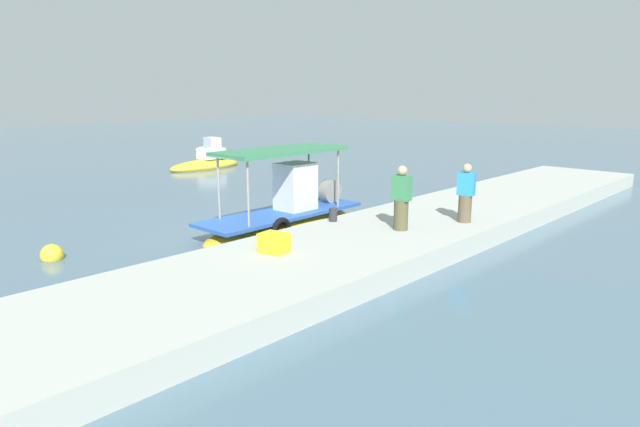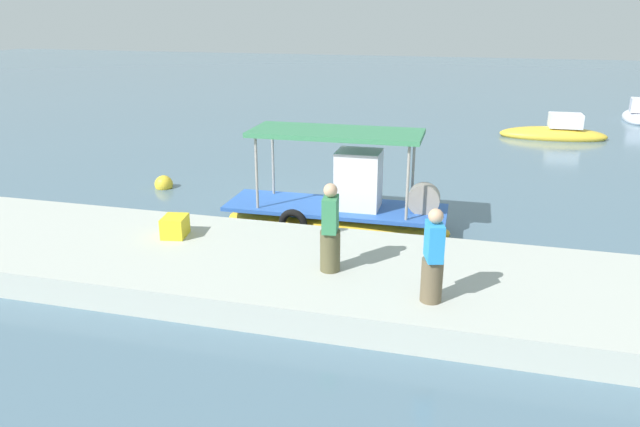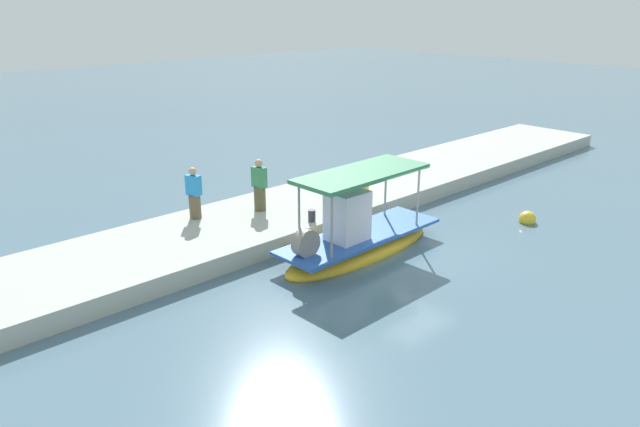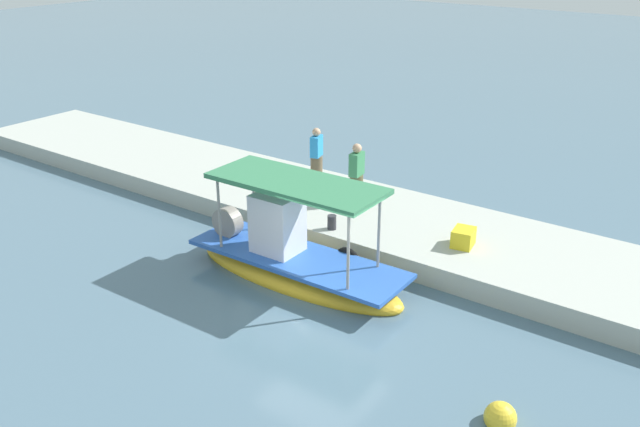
{
  "view_description": "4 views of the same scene",
  "coord_description": "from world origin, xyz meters",
  "px_view_note": "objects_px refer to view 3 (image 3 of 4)",
  "views": [
    {
      "loc": [
        -9.98,
        -13.16,
        4.32
      ],
      "look_at": [
        0.94,
        -2.78,
        0.93
      ],
      "focal_mm": 30.79,
      "sensor_mm": 36.0,
      "label": 1
    },
    {
      "loc": [
        4.75,
        -15.2,
        5.46
      ],
      "look_at": [
        1.35,
        -2.43,
        0.93
      ],
      "focal_mm": 33.66,
      "sensor_mm": 36.0,
      "label": 2
    },
    {
      "loc": [
        13.73,
        10.76,
        7.31
      ],
      "look_at": [
        1.76,
        -2.12,
        1.02
      ],
      "focal_mm": 33.58,
      "sensor_mm": 36.0,
      "label": 3
    },
    {
      "loc": [
        -7.98,
        11.11,
        8.18
      ],
      "look_at": [
        1.89,
        -2.53,
        1.0
      ],
      "focal_mm": 38.55,
      "sensor_mm": 36.0,
      "label": 4
    }
  ],
  "objects_px": {
    "fisherman_by_crate": "(194,195)",
    "cargo_crate": "(358,187)",
    "mooring_bollard": "(312,216)",
    "marker_buoy": "(527,219)",
    "fisherman_near_bollard": "(260,187)",
    "main_fishing_boat": "(358,239)"
  },
  "relations": [
    {
      "from": "cargo_crate",
      "to": "main_fishing_boat",
      "type": "bearing_deg",
      "value": 43.72
    },
    {
      "from": "fisherman_by_crate",
      "to": "marker_buoy",
      "type": "distance_m",
      "value": 11.43
    },
    {
      "from": "marker_buoy",
      "to": "fisherman_by_crate",
      "type": "bearing_deg",
      "value": -37.25
    },
    {
      "from": "fisherman_near_bollard",
      "to": "fisherman_by_crate",
      "type": "distance_m",
      "value": 2.19
    },
    {
      "from": "fisherman_by_crate",
      "to": "mooring_bollard",
      "type": "bearing_deg",
      "value": 132.31
    },
    {
      "from": "mooring_bollard",
      "to": "cargo_crate",
      "type": "bearing_deg",
      "value": -161.54
    },
    {
      "from": "cargo_crate",
      "to": "fisherman_near_bollard",
      "type": "bearing_deg",
      "value": -13.4
    },
    {
      "from": "fisherman_near_bollard",
      "to": "marker_buoy",
      "type": "relative_size",
      "value": 3.05
    },
    {
      "from": "fisherman_by_crate",
      "to": "cargo_crate",
      "type": "distance_m",
      "value": 6.14
    },
    {
      "from": "marker_buoy",
      "to": "fisherman_near_bollard",
      "type": "bearing_deg",
      "value": -40.86
    },
    {
      "from": "fisherman_by_crate",
      "to": "marker_buoy",
      "type": "height_order",
      "value": "fisherman_by_crate"
    },
    {
      "from": "mooring_bollard",
      "to": "cargo_crate",
      "type": "height_order",
      "value": "cargo_crate"
    },
    {
      "from": "fisherman_near_bollard",
      "to": "marker_buoy",
      "type": "xyz_separation_m",
      "value": [
        -7.01,
        6.06,
        -1.26
      ]
    },
    {
      "from": "fisherman_by_crate",
      "to": "fisherman_near_bollard",
      "type": "bearing_deg",
      "value": 158.23
    },
    {
      "from": "main_fishing_boat",
      "to": "fisherman_near_bollard",
      "type": "distance_m",
      "value": 4.07
    },
    {
      "from": "main_fishing_boat",
      "to": "fisherman_near_bollard",
      "type": "xyz_separation_m",
      "value": [
        0.72,
        -3.9,
        0.91
      ]
    },
    {
      "from": "main_fishing_boat",
      "to": "mooring_bollard",
      "type": "distance_m",
      "value": 1.92
    },
    {
      "from": "marker_buoy",
      "to": "mooring_bollard",
      "type": "bearing_deg",
      "value": -32.04
    },
    {
      "from": "fisherman_by_crate",
      "to": "cargo_crate",
      "type": "relative_size",
      "value": 2.69
    },
    {
      "from": "fisherman_by_crate",
      "to": "mooring_bollard",
      "type": "xyz_separation_m",
      "value": [
        -2.57,
        2.83,
        -0.58
      ]
    },
    {
      "from": "main_fishing_boat",
      "to": "fisherman_near_bollard",
      "type": "relative_size",
      "value": 3.36
    },
    {
      "from": "mooring_bollard",
      "to": "marker_buoy",
      "type": "height_order",
      "value": "mooring_bollard"
    }
  ]
}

